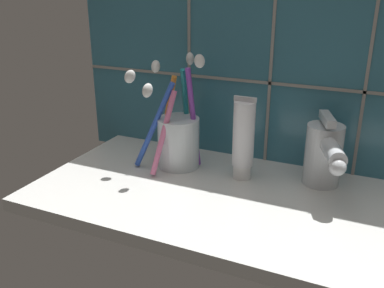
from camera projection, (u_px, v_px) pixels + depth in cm
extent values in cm
cube|color=silver|center=(228.00, 200.00, 64.77)|extent=(59.55, 30.92, 2.00)
cube|color=#336B7F|center=(264.00, 51.00, 70.90)|extent=(69.55, 1.50, 42.06)
cube|color=gray|center=(261.00, 82.00, 71.99)|extent=(69.55, 0.24, 0.50)
cube|color=gray|center=(189.00, 47.00, 75.37)|extent=(0.50, 0.24, 42.06)
cube|color=gray|center=(272.00, 53.00, 69.60)|extent=(0.50, 0.24, 42.06)
cube|color=gray|center=(370.00, 59.00, 63.83)|extent=(0.50, 0.24, 42.06)
cylinder|color=silver|center=(179.00, 142.00, 72.64)|extent=(7.09, 7.09, 8.57)
cylinder|color=purple|center=(193.00, 118.00, 70.79)|extent=(2.81, 1.87, 16.75)
ellipsoid|color=white|center=(200.00, 61.00, 67.38)|extent=(2.27, 1.95, 2.37)
cylinder|color=teal|center=(186.00, 114.00, 73.86)|extent=(1.59, 4.94, 16.35)
ellipsoid|color=white|center=(190.00, 59.00, 72.59)|extent=(1.60, 2.33, 2.54)
cylinder|color=orange|center=(166.00, 118.00, 73.64)|extent=(5.01, 2.37, 15.24)
ellipsoid|color=white|center=(156.00, 66.00, 72.03)|extent=(2.50, 1.91, 2.57)
cylinder|color=blue|center=(154.00, 125.00, 71.03)|extent=(6.85, 3.93, 14.69)
ellipsoid|color=white|center=(130.00, 77.00, 68.02)|extent=(2.76, 2.23, 2.70)
cylinder|color=pink|center=(164.00, 133.00, 69.13)|extent=(2.92, 5.89, 13.45)
ellipsoid|color=white|center=(148.00, 90.00, 64.45)|extent=(2.04, 2.68, 2.66)
cylinder|color=white|center=(241.00, 171.00, 69.40)|extent=(2.91, 2.91, 2.29)
cylinder|color=white|center=(243.00, 134.00, 67.11)|extent=(3.42, 3.42, 10.45)
cube|color=silver|center=(244.00, 99.00, 65.09)|extent=(3.59, 0.36, 0.80)
cylinder|color=silver|center=(323.00, 155.00, 66.13)|extent=(5.65, 5.65, 9.62)
cylinder|color=silver|center=(331.00, 149.00, 61.07)|extent=(5.33, 9.17, 2.54)
sphere|color=silver|center=(337.00, 167.00, 57.27)|extent=(2.37, 2.37, 2.37)
cube|color=silver|center=(327.00, 119.00, 64.04)|extent=(3.31, 6.12, 1.20)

